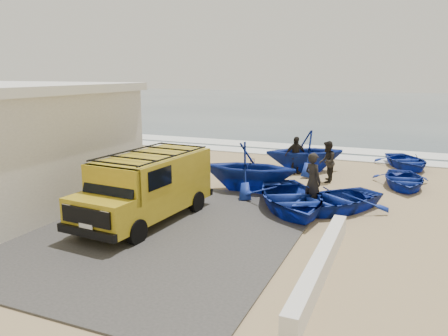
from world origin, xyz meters
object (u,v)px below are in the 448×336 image
(fisherman_middle, at_px, (327,162))
(fisherman_back, at_px, (295,155))
(van, at_px, (147,185))
(boat_mid_left, at_px, (249,167))
(fisherman_front, at_px, (313,180))
(boat_far_left, at_px, (305,151))
(parapet, at_px, (321,264))
(boat_mid_right, at_px, (404,180))
(boat_near_left, at_px, (291,198))
(boat_far_right, at_px, (406,161))
(boat_near_right, at_px, (333,200))

(fisherman_middle, bearing_deg, fisherman_back, -125.10)
(van, distance_m, boat_mid_left, 4.99)
(van, height_order, fisherman_front, van)
(boat_far_left, relative_size, fisherman_back, 2.12)
(boat_far_left, xyz_separation_m, fisherman_middle, (1.37, -1.75, -0.09))
(fisherman_front, distance_m, fisherman_middle, 3.95)
(parapet, distance_m, boat_mid_right, 9.58)
(parapet, bearing_deg, boat_mid_left, 122.73)
(boat_mid_right, bearing_deg, boat_near_left, -134.12)
(boat_far_right, height_order, fisherman_middle, fisherman_middle)
(fisherman_front, bearing_deg, boat_mid_left, 12.79)
(van, relative_size, fisherman_front, 2.67)
(boat_mid_left, bearing_deg, fisherman_back, -21.39)
(van, bearing_deg, fisherman_middle, 63.68)
(boat_mid_left, xyz_separation_m, fisherman_back, (0.98, 3.76, -0.10))
(boat_mid_left, xyz_separation_m, boat_far_right, (5.82, 7.22, -0.64))
(fisherman_middle, distance_m, fisherman_back, 1.94)
(parapet, relative_size, boat_far_left, 1.59)
(van, height_order, boat_far_left, van)
(fisherman_front, distance_m, fisherman_back, 5.30)
(boat_near_right, distance_m, fisherman_back, 5.73)
(boat_far_left, bearing_deg, fisherman_middle, 8.28)
(fisherman_middle, bearing_deg, boat_near_right, 10.04)
(boat_mid_right, bearing_deg, parapet, -107.94)
(boat_mid_left, height_order, boat_mid_right, boat_mid_left)
(boat_near_left, bearing_deg, boat_near_right, -6.61)
(parapet, relative_size, van, 1.14)
(boat_mid_left, xyz_separation_m, boat_mid_right, (5.76, 3.02, -0.66))
(boat_mid_right, height_order, boat_far_right, boat_far_right)
(boat_mid_left, height_order, boat_far_left, boat_far_left)
(van, distance_m, fisherman_front, 5.74)
(boat_near_right, xyz_separation_m, boat_far_right, (2.23, 8.53, -0.04))
(boat_near_left, distance_m, fisherman_middle, 4.62)
(boat_near_left, xyz_separation_m, fisherman_middle, (0.41, 4.58, 0.45))
(parapet, height_order, boat_far_right, boat_far_right)
(fisherman_middle, bearing_deg, van, -33.90)
(parapet, relative_size, boat_mid_right, 1.84)
(parapet, relative_size, boat_mid_left, 1.59)
(boat_near_right, bearing_deg, boat_mid_right, 99.41)
(boat_near_left, height_order, fisherman_middle, fisherman_middle)
(van, xyz_separation_m, boat_far_right, (7.58, 11.88, -0.83))
(boat_near_left, bearing_deg, boat_mid_left, 112.37)
(fisherman_middle, bearing_deg, boat_mid_left, -47.09)
(boat_near_right, distance_m, fisherman_middle, 4.19)
(van, relative_size, boat_near_right, 1.40)
(boat_near_right, distance_m, boat_mid_right, 4.86)
(boat_far_left, bearing_deg, van, -48.06)
(boat_near_left, height_order, boat_far_left, boat_far_left)
(boat_near_left, distance_m, boat_mid_left, 2.94)
(boat_far_left, bearing_deg, boat_near_right, -7.95)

